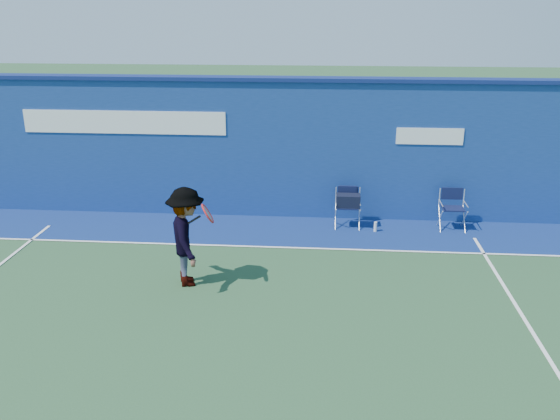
# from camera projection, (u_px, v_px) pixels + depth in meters

# --- Properties ---
(ground) EXTENTS (80.00, 80.00, 0.00)m
(ground) POSITION_uv_depth(u_px,v_px,m) (224.00, 331.00, 8.68)
(ground) COLOR #284B2B
(ground) RESTS_ON ground
(stadium_wall) EXTENTS (24.00, 0.50, 3.08)m
(stadium_wall) POSITION_uv_depth(u_px,v_px,m) (261.00, 147.00, 13.07)
(stadium_wall) COLOR navy
(stadium_wall) RESTS_ON ground
(out_of_bounds_strip) EXTENTS (24.00, 1.80, 0.01)m
(out_of_bounds_strip) POSITION_uv_depth(u_px,v_px,m) (257.00, 230.00, 12.54)
(out_of_bounds_strip) COLOR navy
(out_of_bounds_strip) RESTS_ON ground
(court_lines) EXTENTS (24.00, 12.00, 0.01)m
(court_lines) POSITION_uv_depth(u_px,v_px,m) (230.00, 311.00, 9.24)
(court_lines) COLOR white
(court_lines) RESTS_ON out_of_bounds_strip
(directors_chair_left) EXTENTS (0.51, 0.47, 0.85)m
(directors_chair_left) POSITION_uv_depth(u_px,v_px,m) (348.00, 211.00, 12.64)
(directors_chair_left) COLOR silver
(directors_chair_left) RESTS_ON ground
(directors_chair_right) EXTENTS (0.51, 0.46, 0.85)m
(directors_chair_right) POSITION_uv_depth(u_px,v_px,m) (452.00, 217.00, 12.55)
(directors_chair_right) COLOR silver
(directors_chair_right) RESTS_ON ground
(water_bottle) EXTENTS (0.07, 0.07, 0.21)m
(water_bottle) POSITION_uv_depth(u_px,v_px,m) (375.00, 227.00, 12.45)
(water_bottle) COLOR silver
(water_bottle) RESTS_ON ground
(tennis_player) EXTENTS (1.02, 1.25, 1.71)m
(tennis_player) POSITION_uv_depth(u_px,v_px,m) (187.00, 237.00, 9.90)
(tennis_player) COLOR #EA4738
(tennis_player) RESTS_ON ground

